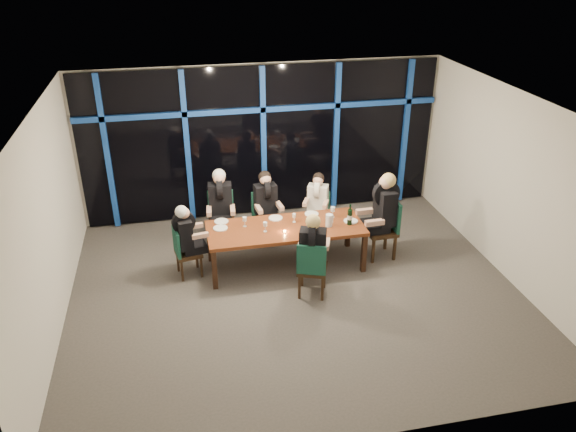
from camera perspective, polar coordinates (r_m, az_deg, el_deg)
The scene contains 29 objects.
room at distance 8.05m, azimuth 0.88°, elevation 4.33°, with size 7.04×7.00×3.02m.
window_wall at distance 10.91m, azimuth -2.49°, elevation 7.76°, with size 6.86×0.43×2.94m.
dining_table at distance 9.33m, azimuth -0.25°, elevation -1.48°, with size 2.60×1.00×0.75m.
chair_far_left at distance 10.19m, azimuth -6.79°, elevation 0.09°, with size 0.50×0.50×0.99m.
chair_far_mid at distance 10.23m, azimuth -2.35°, elevation 0.18°, with size 0.49×0.49×0.94m.
chair_far_right at distance 10.40m, azimuth 3.04°, elevation 0.41°, with size 0.54×0.54×0.87m.
chair_end_left at distance 9.32m, azimuth -10.57°, elevation -3.39°, with size 0.47×0.47×0.87m.
chair_end_right at distance 9.83m, azimuth 9.93°, elevation -0.92°, with size 0.51×0.51×1.07m.
chair_near_mid at distance 8.63m, azimuth 2.45°, elevation -5.16°, with size 0.57×0.57×0.96m.
diner_far_left at distance 9.95m, azimuth -6.90°, elevation 1.90°, with size 0.51×0.64×0.97m.
diner_far_mid at distance 9.99m, azimuth -2.26°, elevation 1.91°, with size 0.50×0.61×0.92m.
diner_far_right at distance 10.19m, azimuth 3.02°, elevation 1.98°, with size 0.55×0.60×0.85m.
diner_end_left at distance 9.17m, azimuth -10.30°, elevation -1.43°, with size 0.57×0.47×0.84m.
diner_end_right at distance 9.61m, azimuth 9.63°, elevation 1.24°, with size 0.67×0.54×1.04m.
diner_near_mid at distance 8.50m, azimuth 2.56°, elevation -2.69°, with size 0.58×0.66×0.94m.
plate_far_left at distance 9.52m, azimuth -6.79°, elevation -0.55°, with size 0.24×0.24×0.01m, color white.
plate_far_mid at distance 9.57m, azimuth -1.28°, elevation -0.21°, with size 0.24×0.24×0.01m, color white.
plate_far_right at distance 9.72m, azimuth 2.41°, elevation 0.22°, with size 0.24×0.24×0.01m, color white.
plate_end_left at distance 9.31m, azimuth -6.89°, elevation -1.23°, with size 0.24×0.24×0.01m, color white.
plate_end_right at distance 9.53m, azimuth 6.39°, elevation -0.51°, with size 0.24×0.24×0.01m, color white.
plate_near_mid at distance 9.07m, azimuth 2.90°, elevation -1.85°, with size 0.24×0.24×0.01m, color white.
wine_bottle at distance 9.37m, azimuth 6.29°, elevation -0.07°, with size 0.08×0.08×0.37m.
water_pitcher at distance 9.30m, azimuth 4.19°, elevation -0.44°, with size 0.13×0.12×0.21m.
tea_light at distance 9.13m, azimuth -0.34°, elevation -1.56°, with size 0.05×0.05×0.03m, color #F6A14A.
wine_glass_a at distance 9.10m, azimuth -2.33°, elevation -0.90°, with size 0.07×0.07×0.17m.
wine_glass_b at distance 9.40m, azimuth 0.63°, elevation -0.00°, with size 0.06×0.06×0.16m.
wine_glass_c at distance 9.22m, azimuth 2.68°, elevation -0.47°, with size 0.07×0.07×0.18m.
wine_glass_d at distance 9.28m, azimuth -4.42°, elevation -0.37°, with size 0.07×0.07×0.17m.
wine_glass_e at distance 9.58m, azimuth 4.57°, elevation 0.63°, with size 0.07×0.07×0.19m.
Camera 1 is at (-1.66, -7.26, 5.08)m, focal length 35.00 mm.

